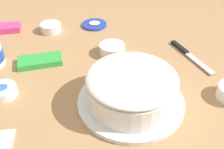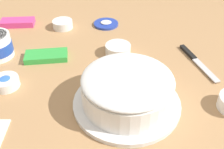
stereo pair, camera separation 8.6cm
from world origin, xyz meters
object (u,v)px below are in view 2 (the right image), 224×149
Objects in this scene: candy_box_lower at (46,56)px; sprinkle_bowl_pink at (118,49)px; candy_box_upper at (18,23)px; sprinkle_bowl_blue at (6,82)px; spreading_knife at (195,59)px; sprinkle_bowl_green at (63,24)px; frosted_cake at (127,91)px; frosting_tub_lid at (106,24)px.

sprinkle_bowl_pink is at bearing 179.53° from candy_box_lower.
candy_box_upper is (0.18, -0.27, 0.00)m from candy_box_lower.
sprinkle_bowl_blue is 0.19m from candy_box_lower.
spreading_knife is 2.65× the size of sprinkle_bowl_green.
candy_box_lower is (0.28, -0.25, -0.04)m from frosted_cake.
frosted_cake is 3.73× the size of sprinkle_bowl_blue.
sprinkle_bowl_green is (0.52, -0.26, 0.01)m from spreading_knife.
candy_box_lower is (0.27, 0.03, -0.01)m from sprinkle_bowl_pink.
sprinkle_bowl_green is at bearing 7.40° from frosting_tub_lid.
frosted_cake is at bearing 128.14° from candy_box_upper.
spreading_knife is 2.71× the size of sprinkle_bowl_blue.
frosted_cake is 0.28m from sprinkle_bowl_pink.
candy_box_lower is at bearing 5.96° from sprinkle_bowl_pink.
sprinkle_bowl_blue is 0.43m from candy_box_upper.
candy_box_upper is at bearing -7.42° from sprinkle_bowl_green.
candy_box_lower is at bearing -122.11° from sprinkle_bowl_blue.
candy_box_lower is (0.55, -0.02, 0.00)m from spreading_knife.
frosted_cake is 2.07× the size of candy_box_lower.
sprinkle_bowl_blue is 0.98× the size of sprinkle_bowl_green.
sprinkle_bowl_pink is at bearing -9.61° from spreading_knife.
sprinkle_bowl_blue is at bearing 12.18° from spreading_knife.
sprinkle_bowl_blue is at bearing 51.46° from candy_box_lower.
sprinkle_bowl_blue is (0.38, -0.09, -0.04)m from frosted_cake.
spreading_knife is 2.43× the size of sprinkle_bowl_pink.
sprinkle_bowl_blue is at bearing -13.02° from frosted_cake.
sprinkle_bowl_green is at bearing -103.17° from candy_box_lower.
frosted_cake is at bearing 117.59° from sprinkle_bowl_green.
sprinkle_bowl_blue is 0.56× the size of candy_box_lower.
frosted_cake is at bearing 41.00° from spreading_knife.
sprinkle_bowl_pink is 0.32m from sprinkle_bowl_green.
frosted_cake is 1.38× the size of spreading_knife.
frosting_tub_lid is at bearing -127.03° from sprinkle_bowl_blue.
frosted_cake is 2.19× the size of candy_box_upper.
sprinkle_bowl_green is at bearing 168.92° from candy_box_upper.
frosting_tub_lid is at bearing -82.99° from frosted_cake.
candy_box_lower is (-0.10, -0.16, -0.01)m from sprinkle_bowl_blue.
candy_box_lower is at bearing 83.26° from sprinkle_bowl_green.
sprinkle_bowl_pink reaches higher than sprinkle_bowl_green.
sprinkle_bowl_pink is at bearing -152.91° from sprinkle_bowl_blue.
candy_box_lower is at bearing -41.15° from frosted_cake.
candy_box_upper is (0.46, -0.52, -0.04)m from frosted_cake.
sprinkle_bowl_green is at bearing -26.69° from spreading_knife.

